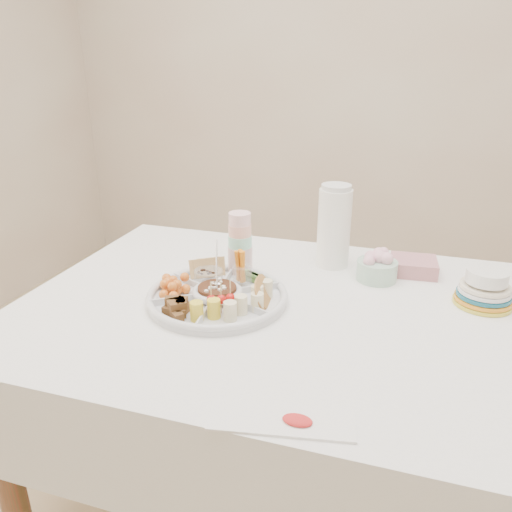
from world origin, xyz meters
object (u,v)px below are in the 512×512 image
(thermos, at_px, (334,225))
(plate_stack, at_px, (485,288))
(dining_table, at_px, (295,420))
(party_tray, at_px, (217,294))

(thermos, bearing_deg, plate_stack, -19.59)
(dining_table, height_order, party_tray, party_tray)
(thermos, bearing_deg, party_tray, -125.87)
(thermos, xyz_separation_m, plate_stack, (0.44, -0.16, -0.09))
(dining_table, bearing_deg, thermos, 83.89)
(dining_table, relative_size, thermos, 5.64)
(plate_stack, bearing_deg, thermos, 160.41)
(dining_table, distance_m, party_tray, 0.46)
(dining_table, height_order, plate_stack, plate_stack)
(party_tray, xyz_separation_m, thermos, (0.26, 0.36, 0.11))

